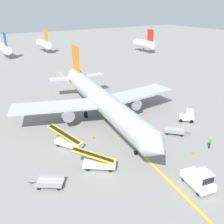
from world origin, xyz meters
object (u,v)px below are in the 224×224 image
Objects in this scene: airliner at (101,99)px; safety_cone_nose_right at (145,112)px; pushback_tug at (199,179)px; belt_loader_forward_hold at (68,141)px; baggage_tug_near_wing at (187,116)px; safety_cone_nose_left at (93,137)px; belt_loader_aft_hold at (98,162)px; safety_cone_wingtip_left at (192,153)px; baggage_cart_empty_trailing at (175,131)px; ground_crew_marshaller at (210,142)px; baggage_cart_loaded at (50,183)px.

safety_cone_nose_right is at bearing -16.47° from airliner.
pushback_tug is 0.78× the size of belt_loader_forward_hold.
airliner is 80.20× the size of safety_cone_nose_right.
safety_cone_nose_left is (-15.70, 3.12, -0.71)m from baggage_tug_near_wing.
belt_loader_forward_hold reaches higher than baggage_tug_near_wing.
belt_loader_aft_hold reaches higher than safety_cone_wingtip_left.
belt_loader_forward_hold is (-8.26, -5.43, -2.64)m from airliner.
airliner reaches higher than baggage_cart_empty_trailing.
airliner reaches higher than safety_cone_wingtip_left.
baggage_cart_empty_trailing is 1.92× the size of ground_crew_marshaller.
airliner reaches higher than safety_cone_nose_left.
baggage_cart_loaded is at bearing -171.81° from baggage_tug_near_wing.
belt_loader_forward_hold is at bearing 53.03° from baggage_cart_loaded.
pushback_tug is 8.86× the size of safety_cone_nose_left.
baggage_cart_loaded is (-5.96, -0.11, -0.31)m from belt_loader_aft_hold.
safety_cone_nose_right is (7.70, 18.19, -0.77)m from pushback_tug.
airliner is 7.41× the size of belt_loader_aft_hold.
belt_loader_forward_hold is 3.95m from safety_cone_nose_left.
baggage_cart_loaded reaches higher than safety_cone_wingtip_left.
belt_loader_aft_hold is at bearing 129.86° from pushback_tug.
baggage_tug_near_wing reaches higher than safety_cone_nose_left.
belt_loader_forward_hold is (-8.24, 15.02, -0.22)m from pushback_tug.
baggage_cart_empty_trailing is (6.48, 9.96, -0.53)m from pushback_tug.
baggage_cart_empty_trailing is at bearing 5.67° from belt_loader_aft_hold.
belt_loader_aft_hold reaches higher than baggage_cart_empty_trailing.
baggage_cart_loaded reaches higher than safety_cone_nose_right.
safety_cone_wingtip_left is (-3.30, -13.48, 0.00)m from safety_cone_nose_right.
baggage_cart_empty_trailing reaches higher than safety_cone_nose_left.
baggage_tug_near_wing is at bearing -36.61° from airliner.
safety_cone_nose_left is at bearing 105.97° from pushback_tug.
baggage_cart_loaded is 1.09× the size of baggage_cart_empty_trailing.
airliner is at bearing 58.69° from belt_loader_aft_hold.
safety_cone_nose_left is at bearing 66.42° from belt_loader_aft_hold.
belt_loader_forward_hold is 16.32m from safety_cone_wingtip_left.
baggage_cart_empty_trailing is 7.42× the size of safety_cone_nose_right.
safety_cone_wingtip_left is at bearing -39.23° from belt_loader_forward_hold.
airliner is 18.03m from baggage_cart_loaded.
pushback_tug is 11.90m from baggage_cart_empty_trailing.
pushback_tug is at bearing -50.14° from belt_loader_aft_hold.
baggage_tug_near_wing is (11.37, 12.03, -0.07)m from pushback_tug.
belt_loader_aft_hold is 1.46× the size of baggage_cart_empty_trailing.
baggage_tug_near_wing is at bearing 22.88° from baggage_cart_empty_trailing.
baggage_cart_loaded is (-4.91, -6.52, -0.31)m from belt_loader_forward_hold.
baggage_cart_loaded is at bearing -143.00° from safety_cone_nose_left.
pushback_tug reaches higher than safety_cone_wingtip_left.
baggage_tug_near_wing is 0.74× the size of baggage_cart_loaded.
pushback_tug is 1.19× the size of baggage_cart_empty_trailing.
belt_loader_forward_hold is at bearing -178.23° from safety_cone_nose_left.
ground_crew_marshaller is 3.86× the size of safety_cone_nose_left.
belt_loader_aft_hold is 1.34× the size of baggage_cart_loaded.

